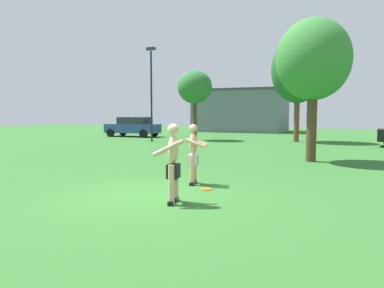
{
  "coord_description": "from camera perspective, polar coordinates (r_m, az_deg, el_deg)",
  "views": [
    {
      "loc": [
        4.23,
        -7.3,
        1.95
      ],
      "look_at": [
        0.62,
        1.22,
        1.15
      ],
      "focal_mm": 34.35,
      "sensor_mm": 36.0,
      "label": 1
    }
  ],
  "objects": [
    {
      "name": "lamp_post",
      "position": [
        24.73,
        -6.34,
        9.11
      ],
      "size": [
        0.6,
        0.24,
        6.21
      ],
      "color": "black",
      "rests_on": "ground_plane"
    },
    {
      "name": "player_in_gray",
      "position": [
        9.92,
        0.24,
        -1.41
      ],
      "size": [
        0.65,
        0.6,
        1.64
      ],
      "color": "black",
      "rests_on": "ground_plane"
    },
    {
      "name": "ground_plane",
      "position": [
        8.66,
        -7.02,
        -8.12
      ],
      "size": [
        80.0,
        80.0,
        0.0
      ],
      "primitive_type": "plane",
      "color": "#2D6628"
    },
    {
      "name": "tree_right_field",
      "position": [
        25.6,
        16.1,
        10.99
      ],
      "size": [
        3.46,
        3.46,
        6.96
      ],
      "color": "brown",
      "rests_on": "ground_plane"
    },
    {
      "name": "tree_behind_players",
      "position": [
        26.08,
        0.44,
        8.75
      ],
      "size": [
        2.43,
        2.43,
        4.9
      ],
      "color": "#4C3823",
      "rests_on": "ground_plane"
    },
    {
      "name": "tree_left_field",
      "position": [
        15.42,
        18.33,
        12.23
      ],
      "size": [
        2.88,
        2.88,
        5.61
      ],
      "color": "#4C3823",
      "rests_on": "ground_plane"
    },
    {
      "name": "outbuilding_behind_lot",
      "position": [
        38.64,
        7.66,
        5.19
      ],
      "size": [
        9.19,
        6.6,
        4.3
      ],
      "color": "slate",
      "rests_on": "ground_plane"
    },
    {
      "name": "frisbee",
      "position": [
        9.36,
        2.2,
        -7.02
      ],
      "size": [
        0.29,
        0.29,
        0.03
      ],
      "primitive_type": "cylinder",
      "color": "orange",
      "rests_on": "ground_plane"
    },
    {
      "name": "car_blue_near_post",
      "position": [
        29.95,
        -9.12,
        2.71
      ],
      "size": [
        4.32,
        2.06,
        1.58
      ],
      "color": "#2D478C",
      "rests_on": "ground_plane"
    },
    {
      "name": "player_near",
      "position": [
        7.87,
        -2.97,
        -2.75
      ],
      "size": [
        0.64,
        0.71,
        1.71
      ],
      "color": "black",
      "rests_on": "ground_plane"
    }
  ]
}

